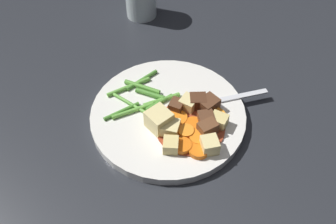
{
  "coord_description": "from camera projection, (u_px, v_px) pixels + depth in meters",
  "views": [
    {
      "loc": [
        0.32,
        -0.26,
        0.5
      ],
      "look_at": [
        0.0,
        0.0,
        0.02
      ],
      "focal_mm": 39.48,
      "sensor_mm": 36.0,
      "label": 1
    }
  ],
  "objects": [
    {
      "name": "green_bean_2",
      "position": [
        142.0,
        87.0,
        0.67
      ],
      "size": [
        0.07,
        0.04,
        0.01
      ],
      "primitive_type": "cylinder",
      "rotation": [
        0.0,
        1.57,
        0.46
      ],
      "color": "#599E38",
      "rests_on": "dinner_plate"
    },
    {
      "name": "potato_chunk_1",
      "position": [
        169.0,
        128.0,
        0.6
      ],
      "size": [
        0.04,
        0.04,
        0.02
      ],
      "primitive_type": "cube",
      "rotation": [
        0.0,
        0.0,
        5.34
      ],
      "color": "#EAD68C",
      "rests_on": "dinner_plate"
    },
    {
      "name": "carrot_slice_4",
      "position": [
        198.0,
        138.0,
        0.59
      ],
      "size": [
        0.04,
        0.04,
        0.01
      ],
      "primitive_type": "cylinder",
      "rotation": [
        0.0,
        0.0,
        3.85
      ],
      "color": "orange",
      "rests_on": "dinner_plate"
    },
    {
      "name": "potato_chunk_0",
      "position": [
        189.0,
        104.0,
        0.63
      ],
      "size": [
        0.03,
        0.03,
        0.02
      ],
      "primitive_type": "cube",
      "rotation": [
        0.0,
        0.0,
        0.32
      ],
      "color": "#EAD68C",
      "rests_on": "dinner_plate"
    },
    {
      "name": "potato_chunk_3",
      "position": [
        210.0,
        145.0,
        0.57
      ],
      "size": [
        0.04,
        0.04,
        0.02
      ],
      "primitive_type": "cube",
      "rotation": [
        0.0,
        0.0,
        1.09
      ],
      "color": "#EAD68C",
      "rests_on": "dinner_plate"
    },
    {
      "name": "carrot_slice_2",
      "position": [
        199.0,
        149.0,
        0.58
      ],
      "size": [
        0.05,
        0.05,
        0.01
      ],
      "primitive_type": "cylinder",
      "rotation": [
        0.0,
        0.0,
        3.74
      ],
      "color": "orange",
      "rests_on": "dinner_plate"
    },
    {
      "name": "carrot_slice_1",
      "position": [
        182.0,
        146.0,
        0.58
      ],
      "size": [
        0.03,
        0.03,
        0.01
      ],
      "primitive_type": "cylinder",
      "rotation": [
        0.0,
        0.0,
        1.46
      ],
      "color": "orange",
      "rests_on": "dinner_plate"
    },
    {
      "name": "green_bean_7",
      "position": [
        129.0,
        87.0,
        0.67
      ],
      "size": [
        0.02,
        0.08,
        0.01
      ],
      "primitive_type": "cylinder",
      "rotation": [
        0.0,
        1.57,
        1.4
      ],
      "color": "#66AD42",
      "rests_on": "dinner_plate"
    },
    {
      "name": "green_bean_1",
      "position": [
        151.0,
        94.0,
        0.66
      ],
      "size": [
        0.05,
        0.03,
        0.01
      ],
      "primitive_type": "cylinder",
      "rotation": [
        0.0,
        1.57,
        0.49
      ],
      "color": "#4C8E33",
      "rests_on": "dinner_plate"
    },
    {
      "name": "meat_chunk_3",
      "position": [
        198.0,
        102.0,
        0.63
      ],
      "size": [
        0.04,
        0.04,
        0.02
      ],
      "primitive_type": "cube",
      "rotation": [
        0.0,
        0.0,
        0.91
      ],
      "color": "#4C2B19",
      "rests_on": "dinner_plate"
    },
    {
      "name": "green_bean_8",
      "position": [
        142.0,
        80.0,
        0.68
      ],
      "size": [
        0.01,
        0.07,
        0.01
      ],
      "primitive_type": "cylinder",
      "rotation": [
        0.0,
        1.57,
        1.62
      ],
      "color": "#4C8E33",
      "rests_on": "dinner_plate"
    },
    {
      "name": "potato_chunk_2",
      "position": [
        219.0,
        121.0,
        0.61
      ],
      "size": [
        0.03,
        0.03,
        0.02
      ],
      "primitive_type": "cube",
      "rotation": [
        0.0,
        0.0,
        3.55
      ],
      "color": "#E5CC7A",
      "rests_on": "dinner_plate"
    },
    {
      "name": "carrot_slice_5",
      "position": [
        216.0,
        116.0,
        0.62
      ],
      "size": [
        0.04,
        0.04,
        0.01
      ],
      "primitive_type": "cylinder",
      "rotation": [
        0.0,
        0.0,
        0.17
      ],
      "color": "orange",
      "rests_on": "dinner_plate"
    },
    {
      "name": "stew_sauce",
      "position": [
        190.0,
        127.0,
        0.61
      ],
      "size": [
        0.12,
        0.12,
        0.0
      ],
      "primitive_type": "cylinder",
      "color": "#93381E",
      "rests_on": "dinner_plate"
    },
    {
      "name": "fork",
      "position": [
        218.0,
        101.0,
        0.65
      ],
      "size": [
        0.09,
        0.17,
        0.0
      ],
      "color": "silver",
      "rests_on": "dinner_plate"
    },
    {
      "name": "carrot_slice_3",
      "position": [
        193.0,
        125.0,
        0.61
      ],
      "size": [
        0.03,
        0.03,
        0.01
      ],
      "primitive_type": "cylinder",
      "rotation": [
        0.0,
        0.0,
        3.1
      ],
      "color": "orange",
      "rests_on": "dinner_plate"
    },
    {
      "name": "carrot_slice_6",
      "position": [
        176.0,
        119.0,
        0.62
      ],
      "size": [
        0.04,
        0.04,
        0.01
      ],
      "primitive_type": "cylinder",
      "rotation": [
        0.0,
        0.0,
        1.48
      ],
      "color": "orange",
      "rests_on": "dinner_plate"
    },
    {
      "name": "potato_chunk_5",
      "position": [
        159.0,
        120.0,
        0.6
      ],
      "size": [
        0.04,
        0.04,
        0.03
      ],
      "primitive_type": "cube",
      "rotation": [
        0.0,
        0.0,
        0.02
      ],
      "color": "#EAD68C",
      "rests_on": "dinner_plate"
    },
    {
      "name": "meat_chunk_1",
      "position": [
        208.0,
        128.0,
        0.59
      ],
      "size": [
        0.03,
        0.03,
        0.02
      ],
      "primitive_type": "cube",
      "rotation": [
        0.0,
        0.0,
        6.11
      ],
      "color": "brown",
      "rests_on": "dinner_plate"
    },
    {
      "name": "green_bean_0",
      "position": [
        162.0,
        100.0,
        0.65
      ],
      "size": [
        0.03,
        0.07,
        0.01
      ],
      "primitive_type": "cylinder",
      "rotation": [
        0.0,
        1.57,
        1.29
      ],
      "color": "#66AD42",
      "rests_on": "dinner_plate"
    },
    {
      "name": "green_bean_4",
      "position": [
        131.0,
        104.0,
        0.64
      ],
      "size": [
        0.08,
        0.03,
        0.01
      ],
      "primitive_type": "cylinder",
      "rotation": [
        0.0,
        1.57,
        0.24
      ],
      "color": "#66AD42",
      "rests_on": "dinner_plate"
    },
    {
      "name": "dinner_plate",
      "position": [
        168.0,
        115.0,
        0.64
      ],
      "size": [
        0.27,
        0.27,
        0.02
      ],
      "primitive_type": "cylinder",
      "color": "white",
      "rests_on": "ground_plane"
    },
    {
      "name": "carrot_slice_0",
      "position": [
        186.0,
        132.0,
        0.6
      ],
      "size": [
        0.03,
        0.03,
        0.01
      ],
      "primitive_type": "cylinder",
      "rotation": [
        0.0,
        0.0,
        3.0
      ],
      "color": "orange",
      "rests_on": "dinner_plate"
    },
    {
      "name": "green_bean_3",
      "position": [
        122.0,
        111.0,
        0.63
      ],
      "size": [
        0.01,
        0.07,
        0.01
      ],
      "primitive_type": "cylinder",
      "rotation": [
        0.0,
        1.57,
        1.45
      ],
      "color": "#4C8E33",
      "rests_on": "dinner_plate"
    },
    {
      "name": "meat_chunk_2",
      "position": [
        177.0,
        106.0,
        0.63
      ],
      "size": [
        0.03,
        0.03,
        0.02
      ],
      "primitive_type": "cube",
      "rotation": [
        0.0,
        0.0,
        0.46
      ],
      "color": "#56331E",
      "rests_on": "dinner_plate"
    },
    {
      "name": "ground_plane",
      "position": [
        168.0,
        118.0,
        0.65
      ],
      "size": [
        3.0,
        3.0,
        0.0
      ],
      "primitive_type": "plane",
      "color": "#26282D"
    },
    {
      "name": "meat_chunk_0",
      "position": [
        206.0,
        120.0,
        0.61
      ],
      "size": [
        0.04,
        0.04,
        0.02
      ],
      "primitive_type": "cube",
      "rotation": [
        0.0,
        0.0,
        1.04
      ],
      "color": "#56331E",
      "rests_on": "dinner_plate"
    },
    {
      "name": "meat_chunk_4",
      "position": [
        208.0,
        105.0,
        0.63
      ],
      "size": [
        0.03,
        0.03,
        0.02
      ],
      "primitive_type": "cube",
      "rotation": [
        0.0,
        0.0,
        4.75
      ],
      "color": "#56331E",
      "rests_on": "dinner_plate"
    },
    {
      "name": "green_bean_6",
      "position": [
        160.0,
        102.0,
        0.64
      ],
      "size": [
        0.01,
        0.06,
        0.01
      ],
      "primitive_type": "cylinder",
      "rotation": [
        0.0,
        1.57,
        1.54
      ],
      "color": "#4C8E33",
      "rests_on": "dinner_plate"
    },
    {
      "name": "green_bean_5",
      "position": [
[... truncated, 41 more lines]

